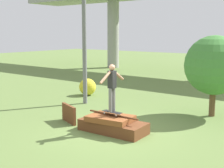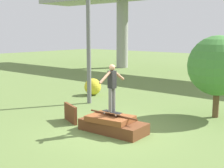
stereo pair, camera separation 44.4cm
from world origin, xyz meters
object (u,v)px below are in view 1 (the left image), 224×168
Objects in this scene: skater at (112,85)px; tree_behind_left at (214,65)px; skateboard at (112,112)px; utility_pole at (84,36)px; bush_yellow_flowering at (88,87)px.

skater is 0.49× the size of tree_behind_left.
skateboard is at bearing -79.38° from skater.
tree_behind_left is (5.64, 1.41, -1.13)m from utility_pole.
utility_pole is 5.92m from tree_behind_left.
skateboard is 5.22m from utility_pole.
skateboard is at bearing -40.92° from bush_yellow_flowering.
tree_behind_left is at bearing -1.11° from bush_yellow_flowering.
utility_pole is at bearing 143.62° from skater.
utility_pole is (-3.69, 2.72, 2.49)m from skateboard.
utility_pole reaches higher than tree_behind_left.
skateboard is at bearing -36.38° from utility_pole.
tree_behind_left reaches higher than skater.
utility_pole reaches higher than skateboard.
bush_yellow_flowering is (-4.92, 4.26, -1.19)m from skater.
utility_pole is 1.89× the size of tree_behind_left.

